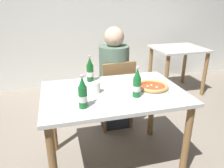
# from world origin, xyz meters

# --- Properties ---
(ground_plane) EXTENTS (8.00, 8.00, 0.00)m
(ground_plane) POSITION_xyz_m (0.00, 0.00, 0.00)
(ground_plane) COLOR gray
(back_wall_tiled) EXTENTS (7.00, 0.10, 2.60)m
(back_wall_tiled) POSITION_xyz_m (0.00, 2.20, 1.30)
(back_wall_tiled) COLOR white
(back_wall_tiled) RESTS_ON ground_plane
(dining_table_main) EXTENTS (1.20, 0.80, 0.75)m
(dining_table_main) POSITION_xyz_m (0.00, 0.00, 0.64)
(dining_table_main) COLOR silver
(dining_table_main) RESTS_ON ground_plane
(chair_behind_table) EXTENTS (0.44, 0.44, 0.85)m
(chair_behind_table) POSITION_xyz_m (0.19, 0.61, 0.48)
(chair_behind_table) COLOR olive
(chair_behind_table) RESTS_ON ground_plane
(diner_seated) EXTENTS (0.34, 0.34, 1.21)m
(diner_seated) POSITION_xyz_m (0.19, 0.66, 0.58)
(diner_seated) COLOR #2D3342
(diner_seated) RESTS_ON ground_plane
(dining_table_background) EXTENTS (0.80, 0.70, 0.75)m
(dining_table_background) POSITION_xyz_m (1.49, 1.43, 0.59)
(dining_table_background) COLOR silver
(dining_table_background) RESTS_ON ground_plane
(pizza_margherita_near) EXTENTS (0.29, 0.29, 0.04)m
(pizza_margherita_near) POSITION_xyz_m (0.34, -0.04, 0.77)
(pizza_margherita_near) COLOR white
(pizza_margherita_near) RESTS_ON dining_table_main
(beer_bottle_left) EXTENTS (0.07, 0.07, 0.25)m
(beer_bottle_left) POSITION_xyz_m (0.15, -0.14, 0.85)
(beer_bottle_left) COLOR #196B2D
(beer_bottle_left) RESTS_ON dining_table_main
(beer_bottle_center) EXTENTS (0.07, 0.07, 0.25)m
(beer_bottle_center) POSITION_xyz_m (-0.15, 0.30, 0.85)
(beer_bottle_center) COLOR #14591E
(beer_bottle_center) RESTS_ON dining_table_main
(beer_bottle_right) EXTENTS (0.07, 0.07, 0.25)m
(beer_bottle_right) POSITION_xyz_m (-0.29, -0.22, 0.85)
(beer_bottle_right) COLOR #196B2D
(beer_bottle_right) RESTS_ON dining_table_main
(napkin_with_cutlery) EXTENTS (0.23, 0.23, 0.01)m
(napkin_with_cutlery) POSITION_xyz_m (-0.40, 0.21, 0.75)
(napkin_with_cutlery) COLOR white
(napkin_with_cutlery) RESTS_ON dining_table_main
(paper_cup) EXTENTS (0.07, 0.07, 0.09)m
(paper_cup) POSITION_xyz_m (-0.15, 0.02, 0.80)
(paper_cup) COLOR white
(paper_cup) RESTS_ON dining_table_main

